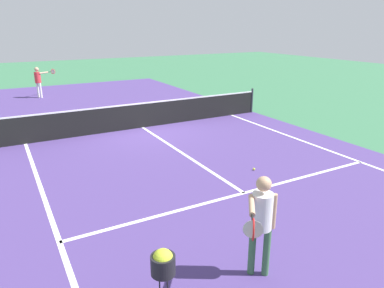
{
  "coord_description": "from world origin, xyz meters",
  "views": [
    {
      "loc": [
        -4.69,
        -12.39,
        3.71
      ],
      "look_at": [
        -0.76,
        -5.28,
        1.0
      ],
      "focal_mm": 33.4,
      "sensor_mm": 36.0,
      "label": 1
    }
  ],
  "objects_px": {
    "player_near": "(261,216)",
    "ball_hopper": "(163,263)",
    "tennis_ball_mid_court": "(254,169)",
    "net": "(142,115)",
    "player_far": "(38,79)"
  },
  "relations": [
    {
      "from": "net",
      "to": "tennis_ball_mid_court",
      "type": "bearing_deg",
      "value": -78.86
    },
    {
      "from": "player_near",
      "to": "tennis_ball_mid_court",
      "type": "xyz_separation_m",
      "value": [
        2.61,
        3.4,
        -1.0
      ]
    },
    {
      "from": "net",
      "to": "ball_hopper",
      "type": "xyz_separation_m",
      "value": [
        -3.08,
        -8.65,
        0.18
      ]
    },
    {
      "from": "player_near",
      "to": "tennis_ball_mid_court",
      "type": "relative_size",
      "value": 25.1
    },
    {
      "from": "player_far",
      "to": "tennis_ball_mid_court",
      "type": "xyz_separation_m",
      "value": [
        3.69,
        -13.67,
        -0.97
      ]
    },
    {
      "from": "net",
      "to": "player_far",
      "type": "height_order",
      "value": "player_far"
    },
    {
      "from": "net",
      "to": "player_far",
      "type": "relative_size",
      "value": 6.48
    },
    {
      "from": "ball_hopper",
      "to": "tennis_ball_mid_court",
      "type": "bearing_deg",
      "value": 38.02
    },
    {
      "from": "player_far",
      "to": "tennis_ball_mid_court",
      "type": "bearing_deg",
      "value": -74.88
    },
    {
      "from": "net",
      "to": "player_near",
      "type": "xyz_separation_m",
      "value": [
        -1.54,
        -8.81,
        0.54
      ]
    },
    {
      "from": "ball_hopper",
      "to": "tennis_ball_mid_court",
      "type": "height_order",
      "value": "ball_hopper"
    },
    {
      "from": "tennis_ball_mid_court",
      "to": "ball_hopper",
      "type": "bearing_deg",
      "value": -141.98
    },
    {
      "from": "player_near",
      "to": "ball_hopper",
      "type": "bearing_deg",
      "value": 174.09
    },
    {
      "from": "player_near",
      "to": "ball_hopper",
      "type": "height_order",
      "value": "player_near"
    },
    {
      "from": "player_far",
      "to": "tennis_ball_mid_court",
      "type": "distance_m",
      "value": 14.19
    }
  ]
}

